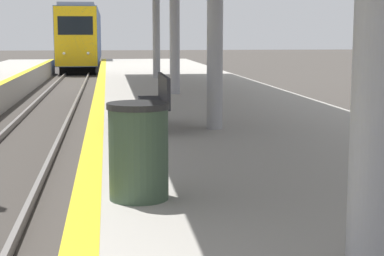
# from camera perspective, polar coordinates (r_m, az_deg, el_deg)

# --- Properties ---
(train) EXTENTS (2.62, 21.93, 4.49)m
(train) POSITION_cam_1_polar(r_m,az_deg,el_deg) (50.60, -9.71, 7.95)
(train) COLOR black
(train) RESTS_ON ground
(trash_bin) EXTENTS (0.62, 0.62, 0.96)m
(trash_bin) POSITION_cam_1_polar(r_m,az_deg,el_deg) (6.34, -4.77, -2.04)
(trash_bin) COLOR #384C38
(trash_bin) RESTS_ON platform_right
(bench) EXTENTS (0.44, 1.81, 0.92)m
(bench) POSITION_cam_1_polar(r_m,az_deg,el_deg) (11.11, -3.14, 2.51)
(bench) COLOR #28282D
(bench) RESTS_ON platform_right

